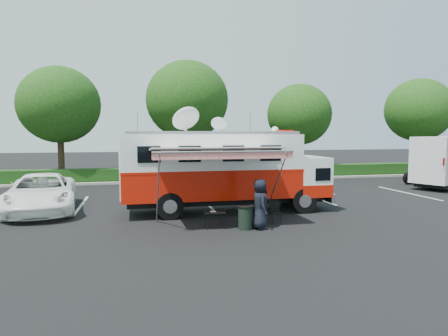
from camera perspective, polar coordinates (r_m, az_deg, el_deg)
The scene contains 10 objects.
ground_plane at distance 17.82m, azimuth 0.36°, elevation -6.23°, with size 120.00×120.00×0.00m, color black.
back_border at distance 30.40m, azimuth -3.08°, elevation 7.88°, with size 60.00×6.14×8.87m.
stall_lines at distance 20.62m, azimuth -2.90°, elevation -4.69°, with size 24.12×5.50×0.01m.
command_truck at distance 17.53m, azimuth 0.11°, elevation -0.21°, with size 9.14×2.52×4.39m.
awning at distance 14.75m, azimuth -0.74°, elevation 2.49°, with size 4.99×2.58×3.01m.
white_suv at distance 19.52m, azimuth -24.53°, elevation -5.70°, with size 2.77×6.01×1.67m, color white.
person at distance 14.74m, azimuth 5.14°, elevation -8.64°, with size 0.89×0.58×1.83m, color black.
folding_table at distance 14.60m, azimuth -1.34°, elevation -6.43°, with size 0.77×0.56×0.63m.
folding_chair at distance 15.71m, azimuth 7.28°, elevation -5.98°, with size 0.42×0.44×0.84m.
trash_bin at distance 14.56m, azimuth 3.07°, elevation -7.08°, with size 0.57×0.57×0.85m.
Camera 1 is at (-3.96, -17.02, 3.47)m, focal length 32.00 mm.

